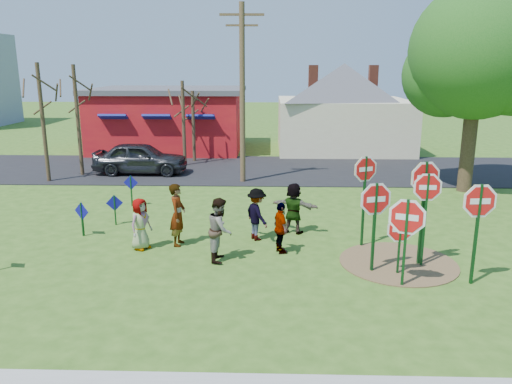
# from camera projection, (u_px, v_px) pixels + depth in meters

# --- Properties ---
(ground) EXTENTS (120.00, 120.00, 0.00)m
(ground) POSITION_uv_depth(u_px,v_px,m) (238.00, 248.00, 14.84)
(ground) COLOR #325518
(ground) RESTS_ON ground
(road) EXTENTS (120.00, 7.50, 0.04)m
(road) POSITION_uv_depth(u_px,v_px,m) (252.00, 169.00, 25.97)
(road) COLOR black
(road) RESTS_ON ground
(dirt_patch) EXTENTS (3.20, 3.20, 0.03)m
(dirt_patch) POSITION_uv_depth(u_px,v_px,m) (398.00, 263.00, 13.74)
(dirt_patch) COLOR brown
(dirt_patch) RESTS_ON ground
(red_building) EXTENTS (9.40, 7.69, 3.90)m
(red_building) POSITION_uv_depth(u_px,v_px,m) (170.00, 119.00, 31.94)
(red_building) COLOR maroon
(red_building) RESTS_ON ground
(cream_house) EXTENTS (9.40, 9.40, 6.50)m
(cream_house) POSITION_uv_depth(u_px,v_px,m) (343.00, 104.00, 31.39)
(cream_house) COLOR beige
(cream_house) RESTS_ON ground
(stop_sign_a) EXTENTS (1.13, 0.43, 2.38)m
(stop_sign_a) POSITION_uv_depth(u_px,v_px,m) (407.00, 224.00, 11.95)
(stop_sign_a) COLOR #113E19
(stop_sign_a) RESTS_ON ground
(stop_sign_b) EXTENTS (0.95, 0.44, 2.89)m
(stop_sign_b) POSITION_uv_depth(u_px,v_px,m) (365.00, 178.00, 14.52)
(stop_sign_b) COLOR #113E19
(stop_sign_b) RESTS_ON ground
(stop_sign_c) EXTENTS (1.02, 0.07, 2.71)m
(stop_sign_c) POSITION_uv_depth(u_px,v_px,m) (427.00, 198.00, 13.08)
(stop_sign_c) COLOR #113E19
(stop_sign_c) RESTS_ON ground
(stop_sign_d) EXTENTS (1.11, 0.35, 3.02)m
(stop_sign_d) POSITION_uv_depth(u_px,v_px,m) (425.00, 187.00, 13.13)
(stop_sign_d) COLOR #113E19
(stop_sign_d) RESTS_ON ground
(stop_sign_e) EXTENTS (0.93, 0.06, 1.68)m
(stop_sign_e) POSITION_uv_depth(u_px,v_px,m) (400.00, 233.00, 12.77)
(stop_sign_e) COLOR #113E19
(stop_sign_e) RESTS_ON ground
(stop_sign_f) EXTENTS (1.14, 0.12, 2.70)m
(stop_sign_f) POSITION_uv_depth(u_px,v_px,m) (479.00, 209.00, 12.00)
(stop_sign_f) COLOR #113E19
(stop_sign_f) RESTS_ON ground
(stop_sign_g) EXTENTS (1.12, 0.33, 2.56)m
(stop_sign_g) POSITION_uv_depth(u_px,v_px,m) (375.00, 207.00, 12.77)
(stop_sign_g) COLOR #113E19
(stop_sign_g) RESTS_ON ground
(blue_diamond_b) EXTENTS (0.53, 0.28, 1.11)m
(blue_diamond_b) POSITION_uv_depth(u_px,v_px,m) (82.00, 215.00, 15.76)
(blue_diamond_b) COLOR #113E19
(blue_diamond_b) RESTS_ON ground
(blue_diamond_c) EXTENTS (0.56, 0.12, 1.06)m
(blue_diamond_c) POSITION_uv_depth(u_px,v_px,m) (115.00, 206.00, 16.88)
(blue_diamond_c) COLOR #113E19
(blue_diamond_c) RESTS_ON ground
(blue_diamond_d) EXTENTS (0.57, 0.08, 1.22)m
(blue_diamond_d) POSITION_uv_depth(u_px,v_px,m) (131.00, 187.00, 19.11)
(blue_diamond_d) COLOR #113E19
(blue_diamond_d) RESTS_ON ground
(person_a) EXTENTS (0.80, 0.90, 1.55)m
(person_a) POSITION_uv_depth(u_px,v_px,m) (140.00, 224.00, 14.63)
(person_a) COLOR #3F4292
(person_a) RESTS_ON ground
(person_b) EXTENTS (0.51, 0.73, 1.90)m
(person_b) POSITION_uv_depth(u_px,v_px,m) (178.00, 215.00, 14.93)
(person_b) COLOR #1D6A58
(person_b) RESTS_ON ground
(person_c) EXTENTS (0.70, 0.89, 1.79)m
(person_c) POSITION_uv_depth(u_px,v_px,m) (220.00, 229.00, 13.77)
(person_c) COLOR #9C623E
(person_c) RESTS_ON ground
(person_d) EXTENTS (1.07, 1.22, 1.64)m
(person_d) POSITION_uv_depth(u_px,v_px,m) (257.00, 214.00, 15.41)
(person_d) COLOR #343439
(person_d) RESTS_ON ground
(person_e) EXTENTS (0.64, 0.96, 1.51)m
(person_e) POSITION_uv_depth(u_px,v_px,m) (281.00, 228.00, 14.32)
(person_e) COLOR #562C5E
(person_e) RESTS_ON ground
(person_f) EXTENTS (1.62, 1.03, 1.67)m
(person_f) POSITION_uv_depth(u_px,v_px,m) (294.00, 208.00, 16.03)
(person_f) COLOR #1E4D2C
(person_f) RESTS_ON ground
(suv) EXTENTS (4.60, 1.88, 1.56)m
(suv) POSITION_uv_depth(u_px,v_px,m) (141.00, 158.00, 24.74)
(suv) COLOR #2F3035
(suv) RESTS_ON road
(utility_pole) EXTENTS (1.94, 0.25, 7.93)m
(utility_pole) POSITION_uv_depth(u_px,v_px,m) (242.00, 91.00, 22.24)
(utility_pole) COLOR #4C3823
(utility_pole) RESTS_ON ground
(leafy_tree) EXTENTS (6.06, 5.53, 8.61)m
(leafy_tree) POSITION_uv_depth(u_px,v_px,m) (481.00, 59.00, 20.26)
(leafy_tree) COLOR #382819
(leafy_tree) RESTS_ON ground
(bare_tree_west) EXTENTS (1.80, 1.80, 5.33)m
(bare_tree_west) POSITION_uv_depth(u_px,v_px,m) (76.00, 105.00, 23.83)
(bare_tree_west) COLOR #382819
(bare_tree_west) RESTS_ON ground
(bare_tree_east) EXTENTS (1.80, 1.80, 4.51)m
(bare_tree_east) POSITION_uv_depth(u_px,v_px,m) (183.00, 111.00, 26.33)
(bare_tree_east) COLOR #382819
(bare_tree_east) RESTS_ON ground
(bare_tree_mid) EXTENTS (1.80, 1.80, 5.42)m
(bare_tree_mid) POSITION_uv_depth(u_px,v_px,m) (41.00, 106.00, 22.47)
(bare_tree_mid) COLOR #382819
(bare_tree_mid) RESTS_ON ground
(bare_tree_extra) EXTENTS (1.80, 1.80, 3.93)m
(bare_tree_extra) POSITION_uv_depth(u_px,v_px,m) (193.00, 116.00, 27.58)
(bare_tree_extra) COLOR #382819
(bare_tree_extra) RESTS_ON ground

